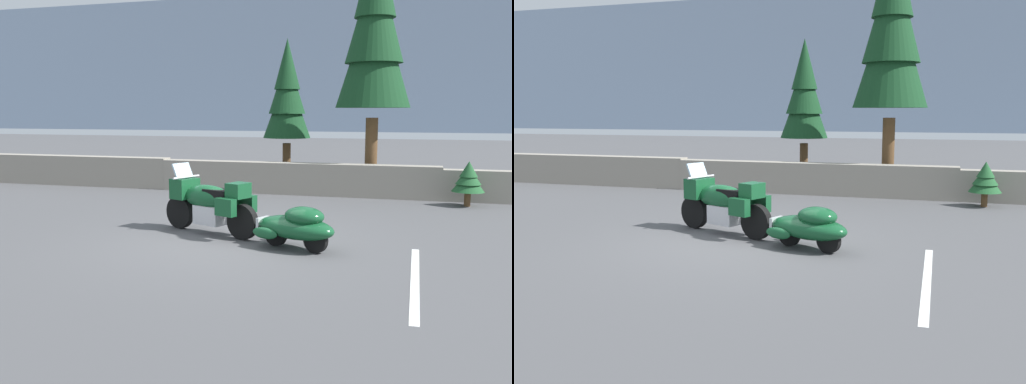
% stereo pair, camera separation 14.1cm
% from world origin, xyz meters
% --- Properties ---
extents(ground_plane, '(80.00, 80.00, 0.00)m').
position_xyz_m(ground_plane, '(0.00, 0.00, 0.00)').
color(ground_plane, '#4C4C4F').
extents(stone_guard_wall, '(24.00, 0.53, 0.94)m').
position_xyz_m(stone_guard_wall, '(-0.65, 6.08, 0.45)').
color(stone_guard_wall, gray).
rests_on(stone_guard_wall, ground).
extents(distant_ridgeline, '(240.00, 80.00, 16.00)m').
position_xyz_m(distant_ridgeline, '(0.00, 96.06, 8.00)').
color(distant_ridgeline, '#8C9EB7').
rests_on(distant_ridgeline, ground).
extents(touring_motorcycle, '(2.19, 1.25, 1.33)m').
position_xyz_m(touring_motorcycle, '(-0.50, 0.52, 0.62)').
color(touring_motorcycle, black).
rests_on(touring_motorcycle, ground).
extents(car_shaped_trailer, '(2.17, 1.22, 0.76)m').
position_xyz_m(car_shaped_trailer, '(1.36, -0.25, 0.41)').
color(car_shaped_trailer, black).
rests_on(car_shaped_trailer, ground).
extents(pine_tree_tall, '(2.11, 2.11, 7.53)m').
position_xyz_m(pine_tree_tall, '(2.04, 7.00, 4.72)').
color(pine_tree_tall, brown).
rests_on(pine_tree_tall, ground).
extents(pine_tree_secondary, '(1.52, 1.52, 4.63)m').
position_xyz_m(pine_tree_secondary, '(-0.73, 8.13, 2.90)').
color(pine_tree_secondary, brown).
rests_on(pine_tree_secondary, ground).
extents(pine_sapling_near, '(0.79, 0.79, 1.13)m').
position_xyz_m(pine_sapling_near, '(4.57, 5.25, 0.71)').
color(pine_sapling_near, brown).
rests_on(pine_sapling_near, ground).
extents(parking_stripe_marker, '(0.12, 3.60, 0.01)m').
position_xyz_m(parking_stripe_marker, '(3.35, -1.50, 0.00)').
color(parking_stripe_marker, silver).
rests_on(parking_stripe_marker, ground).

